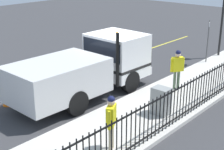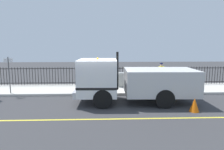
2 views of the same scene
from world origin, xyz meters
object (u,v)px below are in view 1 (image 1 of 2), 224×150
(traffic_cone, at_px, (8,97))
(street_sign, at_px, (208,36))
(worker_standing, at_px, (177,66))
(utility_cabinet, at_px, (161,101))
(pedestrian_distant, at_px, (111,117))
(work_truck, at_px, (91,65))
(traffic_light_near, at_px, (224,4))

(traffic_cone, bearing_deg, street_sign, 71.39)
(worker_standing, relative_size, street_sign, 0.76)
(utility_cabinet, distance_m, traffic_cone, 6.02)
(utility_cabinet, height_order, street_sign, street_sign)
(pedestrian_distant, relative_size, street_sign, 0.76)
(work_truck, xyz_separation_m, worker_standing, (2.60, 2.58, -0.10))
(work_truck, bearing_deg, traffic_light_near, 81.06)
(worker_standing, distance_m, traffic_cone, 7.11)
(utility_cabinet, height_order, traffic_cone, utility_cabinet)
(pedestrian_distant, xyz_separation_m, utility_cabinet, (-0.24, 3.01, -0.55))
(work_truck, height_order, utility_cabinet, work_truck)
(work_truck, relative_size, traffic_cone, 10.01)
(pedestrian_distant, distance_m, traffic_light_near, 12.16)
(traffic_cone, bearing_deg, utility_cabinet, 30.57)
(work_truck, bearing_deg, utility_cabinet, 2.41)
(work_truck, bearing_deg, pedestrian_distant, -36.89)
(worker_standing, bearing_deg, work_truck, -13.46)
(worker_standing, height_order, traffic_cone, worker_standing)
(pedestrian_distant, bearing_deg, traffic_light_near, -19.56)
(pedestrian_distant, relative_size, traffic_light_near, 0.42)
(utility_cabinet, bearing_deg, traffic_cone, -149.43)
(traffic_cone, bearing_deg, work_truck, 60.63)
(traffic_cone, distance_m, street_sign, 10.79)
(utility_cabinet, xyz_separation_m, street_sign, (-1.76, 7.10, 0.92))
(worker_standing, xyz_separation_m, utility_cabinet, (0.88, -2.53, -0.56))
(work_truck, xyz_separation_m, street_sign, (1.73, 7.15, 0.26))
(work_truck, relative_size, traffic_light_near, 1.57)
(worker_standing, distance_m, utility_cabinet, 2.74)
(utility_cabinet, bearing_deg, work_truck, -179.20)
(worker_standing, bearing_deg, street_sign, -137.37)
(worker_standing, relative_size, traffic_cone, 2.67)
(work_truck, distance_m, traffic_cone, 3.59)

